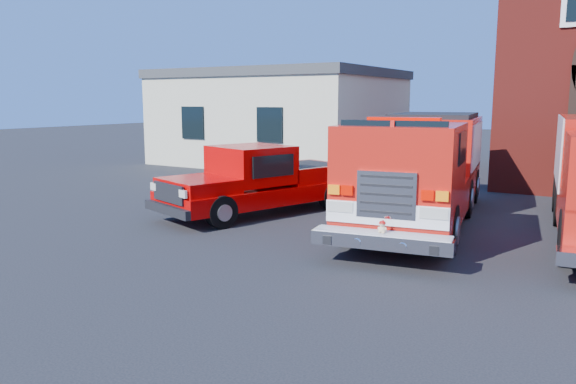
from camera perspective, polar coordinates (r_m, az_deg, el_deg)
The scene contains 4 objects.
ground at distance 11.67m, azimuth 3.06°, elevation -5.49°, with size 100.00×100.00×0.00m, color black.
side_building at distance 27.05m, azimuth -0.77°, elevation 7.69°, with size 10.20×8.20×4.35m.
fire_engine at distance 14.14m, azimuth 13.47°, elevation 2.53°, with size 3.68×8.84×2.64m.
pickup_truck at distance 14.85m, azimuth -2.92°, elevation 1.09°, with size 3.65×5.86×1.81m.
Camera 1 is at (5.29, -9.96, 2.99)m, focal length 35.00 mm.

